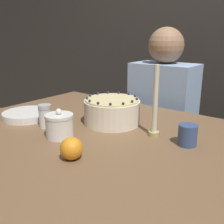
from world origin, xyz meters
name	(u,v)px	position (x,y,z in m)	size (l,w,h in m)	color
dining_table	(109,162)	(0.00, 0.00, 0.66)	(1.53, 1.09, 0.76)	brown
cake	(112,111)	(-0.11, 0.16, 0.82)	(0.26, 0.26, 0.13)	#EFE5CC
sugar_bowl	(59,126)	(-0.17, -0.10, 0.81)	(0.11, 0.11, 0.12)	white
sugar_shaker	(45,116)	(-0.31, -0.06, 0.81)	(0.06, 0.06, 0.10)	white
plate_stack	(27,115)	(-0.49, -0.03, 0.78)	(0.24, 0.24, 0.03)	white
candle	(155,108)	(0.12, 0.14, 0.88)	(0.05, 0.05, 0.29)	tan
cup	(188,135)	(0.27, 0.14, 0.80)	(0.07, 0.07, 0.08)	#384C7F
orange_fruit_0	(72,148)	(0.01, -0.21, 0.80)	(0.08, 0.08, 0.08)	orange
person_man_blue_shirt	(161,132)	(-0.15, 0.75, 0.53)	(0.40, 0.34, 1.21)	#2D2D38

